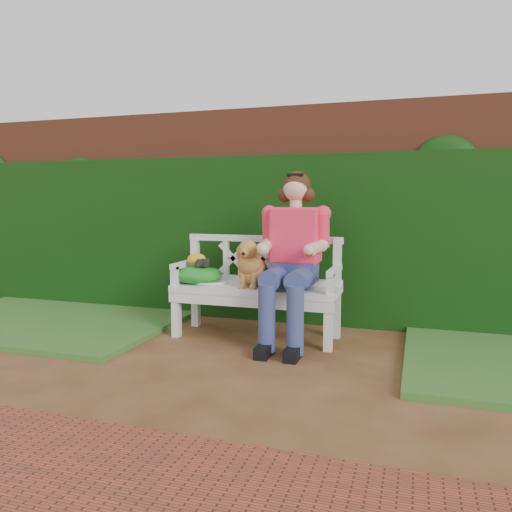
% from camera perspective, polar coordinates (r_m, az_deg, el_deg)
% --- Properties ---
extents(ground, '(60.00, 60.00, 0.00)m').
position_cam_1_polar(ground, '(3.68, -1.66, -13.48)').
color(ground, '#522A17').
extents(brick_wall, '(10.00, 0.30, 2.20)m').
position_cam_1_polar(brick_wall, '(5.29, 5.30, 4.75)').
color(brick_wall, brown).
rests_on(brick_wall, ground).
extents(ivy_hedge, '(10.00, 0.18, 1.70)m').
position_cam_1_polar(ivy_hedge, '(5.09, 4.72, 1.87)').
color(ivy_hedge, '#0D350A').
rests_on(ivy_hedge, ground).
extents(grass_left, '(2.60, 2.00, 0.05)m').
position_cam_1_polar(grass_left, '(5.61, -22.18, -6.68)').
color(grass_left, '#325D23').
rests_on(grass_left, ground).
extents(brick_paving, '(4.00, 1.20, 0.03)m').
position_cam_1_polar(brick_paving, '(2.38, -16.24, -25.24)').
color(brick_paving, brown).
rests_on(brick_paving, ground).
extents(garden_bench, '(1.64, 0.78, 0.48)m').
position_cam_1_polar(garden_bench, '(4.57, 0.00, -6.37)').
color(garden_bench, white).
rests_on(garden_bench, ground).
extents(seated_woman, '(0.87, 1.01, 1.53)m').
position_cam_1_polar(seated_woman, '(4.37, 4.37, -0.03)').
color(seated_woman, '#F73269').
rests_on(seated_woman, ground).
extents(dog, '(0.42, 0.47, 0.43)m').
position_cam_1_polar(dog, '(4.45, -0.49, -0.75)').
color(dog, olive).
rests_on(dog, garden_bench).
extents(tennis_racket, '(0.66, 0.46, 0.03)m').
position_cam_1_polar(tennis_racket, '(4.65, -5.64, -2.98)').
color(tennis_racket, white).
rests_on(tennis_racket, garden_bench).
extents(green_bag, '(0.58, 0.52, 0.16)m').
position_cam_1_polar(green_bag, '(4.68, -6.77, -2.12)').
color(green_bag, '#238014').
rests_on(green_bag, garden_bench).
extents(camera_item, '(0.11, 0.09, 0.07)m').
position_cam_1_polar(camera_item, '(4.64, -6.19, -0.73)').
color(camera_item, black).
rests_on(camera_item, green_bag).
extents(baseball_glove, '(0.22, 0.19, 0.12)m').
position_cam_1_polar(baseball_glove, '(4.68, -6.79, -0.40)').
color(baseball_glove, gold).
rests_on(baseball_glove, green_bag).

